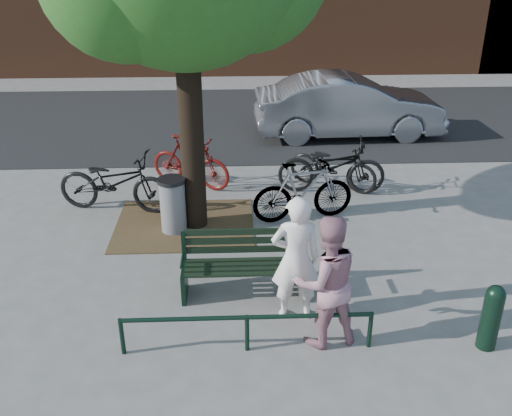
{
  "coord_description": "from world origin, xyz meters",
  "views": [
    {
      "loc": [
        -0.13,
        -6.76,
        4.57
      ],
      "look_at": [
        0.2,
        1.0,
        0.87
      ],
      "focal_mm": 40.0,
      "sensor_mm": 36.0,
      "label": 1
    }
  ],
  "objects_px": {
    "person_left": "(296,259)",
    "person_right": "(326,282)",
    "parked_car": "(348,106)",
    "litter_bin": "(173,205)",
    "park_bench": "(244,262)",
    "bollard": "(491,315)",
    "bicycle_c": "(332,166)"
  },
  "relations": [
    {
      "from": "park_bench",
      "to": "bicycle_c",
      "type": "height_order",
      "value": "bicycle_c"
    },
    {
      "from": "park_bench",
      "to": "person_right",
      "type": "relative_size",
      "value": 1.01
    },
    {
      "from": "bollard",
      "to": "litter_bin",
      "type": "relative_size",
      "value": 0.91
    },
    {
      "from": "bicycle_c",
      "to": "person_left",
      "type": "bearing_deg",
      "value": 170.09
    },
    {
      "from": "person_left",
      "to": "parked_car",
      "type": "relative_size",
      "value": 0.37
    },
    {
      "from": "bollard",
      "to": "person_left",
      "type": "bearing_deg",
      "value": 162.21
    },
    {
      "from": "person_left",
      "to": "person_right",
      "type": "bearing_deg",
      "value": 119.58
    },
    {
      "from": "person_left",
      "to": "parked_car",
      "type": "bearing_deg",
      "value": -106.45
    },
    {
      "from": "litter_bin",
      "to": "parked_car",
      "type": "height_order",
      "value": "parked_car"
    },
    {
      "from": "person_left",
      "to": "bollard",
      "type": "bearing_deg",
      "value": 161.51
    },
    {
      "from": "park_bench",
      "to": "person_right",
      "type": "xyz_separation_m",
      "value": [
        0.95,
        -1.13,
        0.38
      ]
    },
    {
      "from": "litter_bin",
      "to": "person_right",
      "type": "bearing_deg",
      "value": -55.27
    },
    {
      "from": "person_left",
      "to": "parked_car",
      "type": "distance_m",
      "value": 7.87
    },
    {
      "from": "person_left",
      "to": "litter_bin",
      "type": "height_order",
      "value": "person_left"
    },
    {
      "from": "park_bench",
      "to": "parked_car",
      "type": "xyz_separation_m",
      "value": [
        2.78,
        6.97,
        0.29
      ]
    },
    {
      "from": "person_right",
      "to": "bollard",
      "type": "xyz_separation_m",
      "value": [
        1.99,
        -0.21,
        -0.39
      ]
    },
    {
      "from": "bicycle_c",
      "to": "parked_car",
      "type": "bearing_deg",
      "value": -9.86
    },
    {
      "from": "park_bench",
      "to": "litter_bin",
      "type": "height_order",
      "value": "park_bench"
    },
    {
      "from": "person_right",
      "to": "person_left",
      "type": "bearing_deg",
      "value": -72.86
    },
    {
      "from": "litter_bin",
      "to": "person_left",
      "type": "bearing_deg",
      "value": -54.39
    },
    {
      "from": "litter_bin",
      "to": "bollard",
      "type": "bearing_deg",
      "value": -38.44
    },
    {
      "from": "bicycle_c",
      "to": "park_bench",
      "type": "bearing_deg",
      "value": 158.45
    },
    {
      "from": "person_left",
      "to": "litter_bin",
      "type": "xyz_separation_m",
      "value": [
        -1.8,
        2.52,
        -0.38
      ]
    },
    {
      "from": "bollard",
      "to": "litter_bin",
      "type": "distance_m",
      "value": 5.23
    },
    {
      "from": "bicycle_c",
      "to": "parked_car",
      "type": "relative_size",
      "value": 0.45
    },
    {
      "from": "park_bench",
      "to": "parked_car",
      "type": "bearing_deg",
      "value": 68.27
    },
    {
      "from": "person_left",
      "to": "person_right",
      "type": "distance_m",
      "value": 0.61
    },
    {
      "from": "bicycle_c",
      "to": "litter_bin",
      "type": "bearing_deg",
      "value": 123.33
    },
    {
      "from": "person_left",
      "to": "bollard",
      "type": "relative_size",
      "value": 1.98
    },
    {
      "from": "bollard",
      "to": "litter_bin",
      "type": "height_order",
      "value": "litter_bin"
    },
    {
      "from": "bicycle_c",
      "to": "parked_car",
      "type": "distance_m",
      "value": 3.67
    },
    {
      "from": "person_left",
      "to": "person_right",
      "type": "height_order",
      "value": "person_left"
    }
  ]
}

